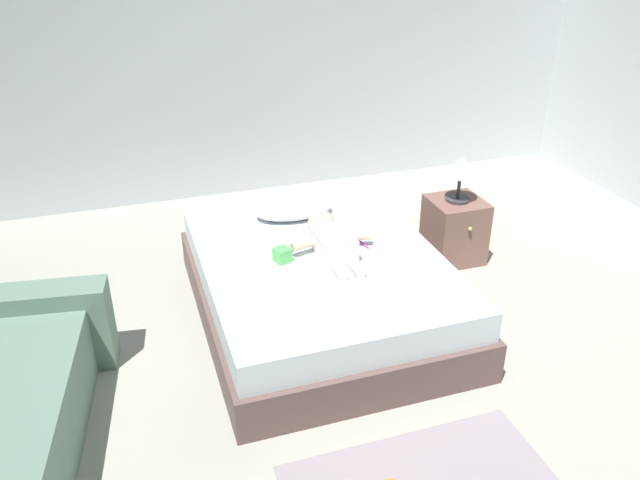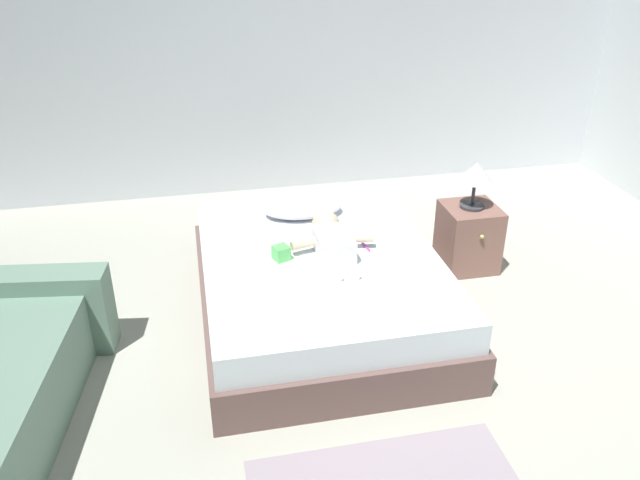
{
  "view_description": "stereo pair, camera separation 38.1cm",
  "coord_description": "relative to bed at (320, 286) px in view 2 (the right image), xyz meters",
  "views": [
    {
      "loc": [
        -1.24,
        -2.38,
        2.3
      ],
      "look_at": [
        -0.18,
        0.83,
        0.53
      ],
      "focal_mm": 35.97,
      "sensor_mm": 36.0,
      "label": 1
    },
    {
      "loc": [
        -0.87,
        -2.48,
        2.3
      ],
      "look_at": [
        -0.18,
        0.83,
        0.53
      ],
      "focal_mm": 35.97,
      "sensor_mm": 36.0,
      "label": 2
    }
  ],
  "objects": [
    {
      "name": "toy_block",
      "position": [
        -0.24,
        -0.01,
        0.26
      ],
      "size": [
        0.11,
        0.11,
        0.09
      ],
      "color": "#5FCA62",
      "rests_on": "bed"
    },
    {
      "name": "baby",
      "position": [
        0.08,
        0.05,
        0.29
      ],
      "size": [
        0.52,
        0.64,
        0.18
      ],
      "color": "white",
      "rests_on": "bed"
    },
    {
      "name": "ground_plane",
      "position": [
        0.18,
        -0.83,
        -0.21
      ],
      "size": [
        8.0,
        8.0,
        0.0
      ],
      "primitive_type": "plane",
      "color": "#ACAB9D"
    },
    {
      "name": "bed",
      "position": [
        0.0,
        0.0,
        0.0
      ],
      "size": [
        1.45,
        1.87,
        0.43
      ],
      "color": "brown",
      "rests_on": "ground_plane"
    },
    {
      "name": "wall_behind_bed",
      "position": [
        0.18,
        2.17,
        1.22
      ],
      "size": [
        8.0,
        0.12,
        2.86
      ],
      "primitive_type": "cube",
      "color": "silver",
      "rests_on": "ground_plane"
    },
    {
      "name": "toothbrush",
      "position": [
        0.29,
        0.06,
        0.23
      ],
      "size": [
        0.04,
        0.17,
        0.02
      ],
      "color": "#AC379A",
      "rests_on": "bed"
    },
    {
      "name": "pillow",
      "position": [
        0.0,
        0.57,
        0.28
      ],
      "size": [
        0.53,
        0.31,
        0.11
      ],
      "color": "silver",
      "rests_on": "bed"
    },
    {
      "name": "lamp",
      "position": [
        1.15,
        0.4,
        0.49
      ],
      "size": [
        0.23,
        0.23,
        0.32
      ],
      "color": "#333338",
      "rests_on": "nightstand"
    },
    {
      "name": "nightstand",
      "position": [
        1.15,
        0.4,
        0.02
      ],
      "size": [
        0.37,
        0.4,
        0.46
      ],
      "color": "#80584D",
      "rests_on": "ground_plane"
    }
  ]
}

